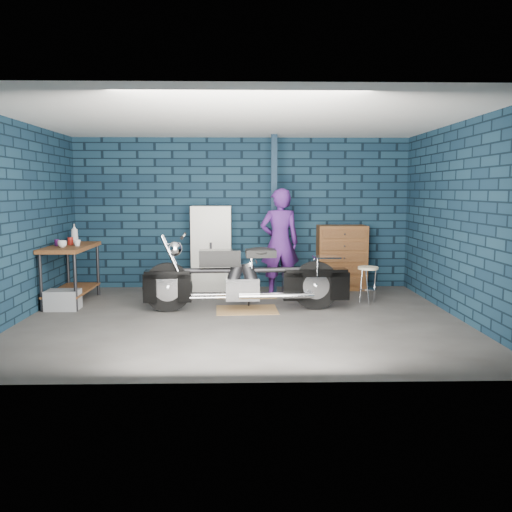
{
  "coord_description": "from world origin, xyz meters",
  "views": [
    {
      "loc": [
        0.02,
        -7.32,
        1.77
      ],
      "look_at": [
        0.2,
        0.3,
        0.84
      ],
      "focal_mm": 38.0,
      "sensor_mm": 36.0,
      "label": 1
    }
  ],
  "objects_px": {
    "tool_chest": "(342,257)",
    "shop_stool": "(368,285)",
    "workbench": "(71,274)",
    "locker": "(212,248)",
    "storage_bin": "(63,300)",
    "motorcycle": "(247,272)",
    "person": "(280,242)"
  },
  "relations": [
    {
      "from": "locker",
      "to": "tool_chest",
      "type": "height_order",
      "value": "locker"
    },
    {
      "from": "tool_chest",
      "to": "shop_stool",
      "type": "xyz_separation_m",
      "value": [
        0.19,
        -1.24,
        -0.28
      ]
    },
    {
      "from": "storage_bin",
      "to": "shop_stool",
      "type": "relative_size",
      "value": 0.82
    },
    {
      "from": "storage_bin",
      "to": "tool_chest",
      "type": "xyz_separation_m",
      "value": [
        4.44,
        1.58,
        0.42
      ]
    },
    {
      "from": "person",
      "to": "locker",
      "type": "distance_m",
      "value": 1.31
    },
    {
      "from": "tool_chest",
      "to": "workbench",
      "type": "bearing_deg",
      "value": -166.38
    },
    {
      "from": "workbench",
      "to": "motorcycle",
      "type": "relative_size",
      "value": 0.54
    },
    {
      "from": "tool_chest",
      "to": "shop_stool",
      "type": "distance_m",
      "value": 1.28
    },
    {
      "from": "motorcycle",
      "to": "person",
      "type": "bearing_deg",
      "value": 60.67
    },
    {
      "from": "tool_chest",
      "to": "person",
      "type": "bearing_deg",
      "value": -153.85
    },
    {
      "from": "motorcycle",
      "to": "tool_chest",
      "type": "bearing_deg",
      "value": 41.8
    },
    {
      "from": "workbench",
      "to": "motorcycle",
      "type": "distance_m",
      "value": 2.82
    },
    {
      "from": "workbench",
      "to": "person",
      "type": "relative_size",
      "value": 0.78
    },
    {
      "from": "workbench",
      "to": "locker",
      "type": "distance_m",
      "value": 2.42
    },
    {
      "from": "storage_bin",
      "to": "tool_chest",
      "type": "height_order",
      "value": "tool_chest"
    },
    {
      "from": "locker",
      "to": "motorcycle",
      "type": "bearing_deg",
      "value": -70.09
    },
    {
      "from": "locker",
      "to": "workbench",
      "type": "bearing_deg",
      "value": -153.21
    },
    {
      "from": "tool_chest",
      "to": "shop_stool",
      "type": "relative_size",
      "value": 1.98
    },
    {
      "from": "storage_bin",
      "to": "tool_chest",
      "type": "distance_m",
      "value": 4.73
    },
    {
      "from": "motorcycle",
      "to": "locker",
      "type": "relative_size",
      "value": 1.73
    },
    {
      "from": "motorcycle",
      "to": "person",
      "type": "xyz_separation_m",
      "value": [
        0.56,
        1.12,
        0.33
      ]
    },
    {
      "from": "motorcycle",
      "to": "person",
      "type": "height_order",
      "value": "person"
    },
    {
      "from": "motorcycle",
      "to": "shop_stool",
      "type": "distance_m",
      "value": 1.97
    },
    {
      "from": "workbench",
      "to": "tool_chest",
      "type": "bearing_deg",
      "value": 13.62
    },
    {
      "from": "tool_chest",
      "to": "shop_stool",
      "type": "height_order",
      "value": "tool_chest"
    },
    {
      "from": "motorcycle",
      "to": "tool_chest",
      "type": "xyz_separation_m",
      "value": [
        1.71,
        1.69,
        0.01
      ]
    },
    {
      "from": "storage_bin",
      "to": "shop_stool",
      "type": "bearing_deg",
      "value": 4.27
    },
    {
      "from": "person",
      "to": "locker",
      "type": "height_order",
      "value": "person"
    },
    {
      "from": "motorcycle",
      "to": "storage_bin",
      "type": "distance_m",
      "value": 2.77
    },
    {
      "from": "motorcycle",
      "to": "storage_bin",
      "type": "height_order",
      "value": "motorcycle"
    },
    {
      "from": "motorcycle",
      "to": "workbench",
      "type": "bearing_deg",
      "value": 164.77
    },
    {
      "from": "motorcycle",
      "to": "person",
      "type": "relative_size",
      "value": 1.43
    }
  ]
}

